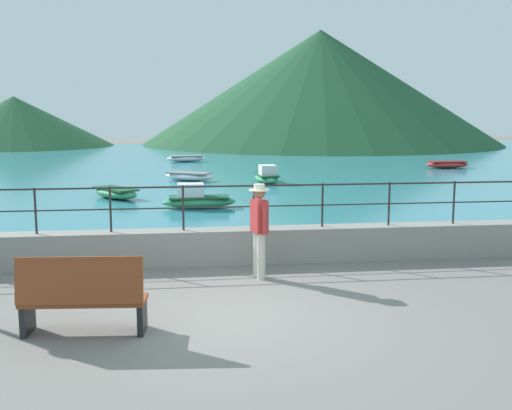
# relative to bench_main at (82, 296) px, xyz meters

# --- Properties ---
(ground_plane) EXTENTS (120.00, 120.00, 0.00)m
(ground_plane) POSITION_rel_bench_main_xyz_m (2.14, 0.58, -0.56)
(ground_plane) COLOR slate
(promenade_wall) EXTENTS (20.00, 0.56, 0.70)m
(promenade_wall) POSITION_rel_bench_main_xyz_m (2.14, 3.78, -0.21)
(promenade_wall) COLOR gray
(promenade_wall) RESTS_ON ground
(railing) EXTENTS (18.44, 0.04, 0.90)m
(railing) POSITION_rel_bench_main_xyz_m (2.14, 3.78, 0.75)
(railing) COLOR #282623
(railing) RESTS_ON promenade_wall
(lake_water) EXTENTS (64.00, 44.32, 0.06)m
(lake_water) POSITION_rel_bench_main_xyz_m (2.14, 26.42, -0.53)
(lake_water) COLOR teal
(lake_water) RESTS_ON ground
(hill_main) EXTENTS (31.97, 31.97, 10.11)m
(hill_main) POSITION_rel_bench_main_xyz_m (14.28, 46.57, 4.50)
(hill_main) COLOR #1E4C2D
(hill_main) RESTS_ON ground
(hill_secondary) EXTENTS (16.39, 16.39, 4.20)m
(hill_secondary) POSITION_rel_bench_main_xyz_m (-12.01, 45.69, 1.54)
(hill_secondary) COLOR #1E4C2D
(hill_secondary) RESTS_ON ground
(bench_main) EXTENTS (1.74, 0.70, 1.13)m
(bench_main) POSITION_rel_bench_main_xyz_m (0.00, 0.00, 0.00)
(bench_main) COLOR brown
(bench_main) RESTS_ON ground
(person_walking) EXTENTS (0.38, 0.55, 1.75)m
(person_walking) POSITION_rel_bench_main_xyz_m (2.80, 2.58, 0.42)
(person_walking) COLOR beige
(person_walking) RESTS_ON ground
(boat_0) EXTENTS (2.43, 1.98, 0.36)m
(boat_0) POSITION_rel_bench_main_xyz_m (1.86, 18.14, -0.30)
(boat_0) COLOR white
(boat_0) RESTS_ON lake_water
(boat_1) EXTENTS (2.31, 0.92, 0.36)m
(boat_1) POSITION_rel_bench_main_xyz_m (15.42, 22.20, -0.30)
(boat_1) COLOR red
(boat_1) RESTS_ON lake_water
(boat_2) EXTENTS (2.40, 1.20, 0.36)m
(boat_2) POSITION_rel_bench_main_xyz_m (1.90, 28.07, -0.30)
(boat_2) COLOR white
(boat_2) RESTS_ON lake_water
(boat_3) EXTENTS (2.30, 0.90, 0.76)m
(boat_3) POSITION_rel_bench_main_xyz_m (1.95, 10.65, -0.23)
(boat_3) COLOR #338C59
(boat_3) RESTS_ON lake_water
(boat_4) EXTENTS (2.07, 2.39, 0.36)m
(boat_4) POSITION_rel_bench_main_xyz_m (-0.77, 13.09, -0.30)
(boat_4) COLOR #338C59
(boat_4) RESTS_ON lake_water
(boat_5) EXTENTS (0.99, 2.33, 0.76)m
(boat_5) POSITION_rel_bench_main_xyz_m (5.06, 16.92, -0.23)
(boat_5) COLOR #338C59
(boat_5) RESTS_ON lake_water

